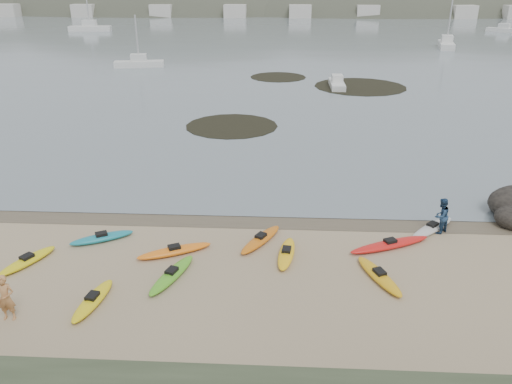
{
  "coord_description": "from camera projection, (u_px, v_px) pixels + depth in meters",
  "views": [
    {
      "loc": [
        1.28,
        -24.48,
        12.09
      ],
      "look_at": [
        0.0,
        0.0,
        1.5
      ],
      "focal_mm": 35.0,
      "sensor_mm": 36.0,
      "label": 1
    }
  ],
  "objects": [
    {
      "name": "far_town",
      "position": [
        298.0,
        11.0,
        159.15
      ],
      "size": [
        199.0,
        5.0,
        4.0
      ],
      "color": "beige",
      "rests_on": "ground"
    },
    {
      "name": "person_east",
      "position": [
        441.0,
        216.0,
        25.29
      ],
      "size": [
        1.17,
        1.14,
        1.9
      ],
      "primitive_type": "imported",
      "rotation": [
        0.0,
        0.0,
        3.83
      ],
      "color": "navy",
      "rests_on": "ground"
    },
    {
      "name": "ground",
      "position": [
        256.0,
        217.0,
        27.3
      ],
      "size": [
        600.0,
        600.0,
        0.0
      ],
      "primitive_type": "plane",
      "color": "tan",
      "rests_on": "ground"
    },
    {
      "name": "far_hills",
      "position": [
        374.0,
        50.0,
        209.55
      ],
      "size": [
        550.0,
        135.0,
        80.0
      ],
      "color": "#384235",
      "rests_on": "ground"
    },
    {
      "name": "kayaks",
      "position": [
        245.0,
        254.0,
        23.31
      ],
      "size": [
        21.9,
        10.16,
        0.34
      ],
      "color": "yellow",
      "rests_on": "ground"
    },
    {
      "name": "kelp_mats",
      "position": [
        311.0,
        93.0,
        56.54
      ],
      "size": [
        23.19,
        31.21,
        0.04
      ],
      "color": "black",
      "rests_on": "water"
    },
    {
      "name": "person_west",
      "position": [
        6.0,
        298.0,
        18.82
      ],
      "size": [
        0.72,
        0.49,
        1.9
      ],
      "primitive_type": "imported",
      "rotation": [
        0.0,
        0.0,
        0.05
      ],
      "color": "tan",
      "rests_on": "ground"
    },
    {
      "name": "wet_sand",
      "position": [
        256.0,
        219.0,
        27.02
      ],
      "size": [
        60.0,
        60.0,
        0.0
      ],
      "primitive_type": "plane",
      "color": "brown",
      "rests_on": "ground"
    },
    {
      "name": "moored_boats",
      "position": [
        268.0,
        38.0,
        101.99
      ],
      "size": [
        107.77,
        73.06,
        1.38
      ],
      "color": "silver",
      "rests_on": "ground"
    }
  ]
}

